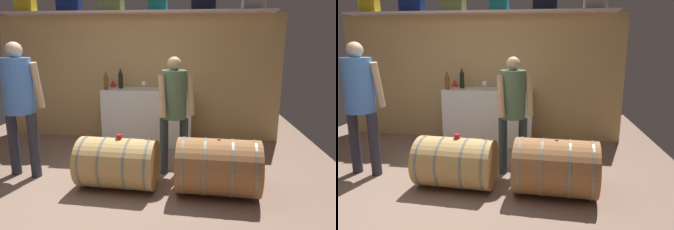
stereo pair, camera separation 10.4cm
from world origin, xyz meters
TOP-DOWN VIEW (x-y plane):
  - ground_plane at (0.00, 0.59)m, footprint 6.10×7.92m
  - back_wall_panel at (0.00, 2.36)m, footprint 4.90×0.10m
  - high_shelf_board at (0.00, 2.21)m, footprint 4.50×0.40m
  - toolcase_yellow at (-1.86, 2.21)m, footprint 0.30×0.20m
  - toolcase_navy at (-1.11, 2.21)m, footprint 0.38×0.25m
  - toolcase_olive at (-0.39, 2.21)m, footprint 0.38×0.28m
  - toolcase_teal at (0.38, 2.21)m, footprint 0.30×0.27m
  - toolcase_black at (1.10, 2.21)m, footprint 0.39×0.30m
  - toolcase_grey at (1.89, 2.21)m, footprint 0.35×0.26m
  - work_cabinet at (0.22, 2.02)m, footprint 1.46×0.55m
  - wine_bottle_amber at (-0.43, 1.86)m, footprint 0.08×0.08m
  - wine_bottle_dark at (-0.23, 2.04)m, footprint 0.08×0.08m
  - wine_glass at (0.19, 1.83)m, footprint 0.08×0.08m
  - red_funnel at (-0.42, 2.20)m, footprint 0.11×0.11m
  - wine_barrel_near at (0.14, 0.32)m, footprint 0.94×0.65m
  - wine_barrel_far at (1.29, 0.26)m, footprint 0.94×0.69m
  - tasting_cup at (0.16, 0.32)m, footprint 0.06×0.06m
  - winemaker_pouring at (0.76, 0.83)m, footprint 0.47×0.40m
  - visitor_tasting at (-1.13, 0.54)m, footprint 0.52×0.41m

SIDE VIEW (x-z plane):
  - ground_plane at x=0.00m, z-range -0.02..0.00m
  - wine_barrel_near at x=0.14m, z-range 0.00..0.60m
  - wine_barrel_far at x=1.29m, z-range 0.00..0.64m
  - work_cabinet at x=0.22m, z-range 0.00..0.93m
  - tasting_cup at x=0.16m, z-range 0.60..0.64m
  - winemaker_pouring at x=0.76m, z-range 0.17..1.68m
  - red_funnel at x=-0.42m, z-range 0.93..1.06m
  - visitor_tasting at x=-1.13m, z-range 0.19..1.87m
  - wine_glass at x=0.19m, z-range 0.97..1.12m
  - wine_bottle_amber at x=-0.43m, z-range 0.92..1.20m
  - back_wall_panel at x=0.00m, z-range 0.00..2.15m
  - wine_bottle_dark at x=-0.23m, z-range 0.92..1.24m
  - high_shelf_board at x=0.00m, z-range 2.15..2.18m
  - toolcase_navy at x=-1.11m, z-range 2.18..2.42m
  - toolcase_black at x=1.10m, z-range 2.18..2.44m
  - toolcase_yellow at x=-1.86m, z-range 2.18..2.45m
  - toolcase_grey at x=1.89m, z-range 2.18..2.46m
  - toolcase_olive at x=-0.39m, z-range 2.18..2.47m
  - toolcase_teal at x=0.38m, z-range 2.18..2.53m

